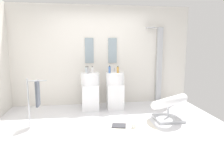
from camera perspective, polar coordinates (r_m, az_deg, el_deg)
ground_plane at (r=3.91m, az=-1.11°, el=-15.48°), size 4.80×3.60×0.04m
rear_partition at (r=5.22m, az=-3.31°, el=5.56°), size 4.80×0.10×2.60m
pedestal_sink_left at (r=4.79m, az=-6.37°, el=-4.69°), size 0.45×0.45×1.01m
pedestal_sink_right at (r=4.84m, az=0.90°, el=-4.48°), size 0.45×0.45×1.01m
vanity_mirror_left at (r=5.13m, az=-6.69°, el=6.99°), size 0.22×0.03×0.65m
vanity_mirror_right at (r=5.18m, az=0.13°, el=7.06°), size 0.22×0.03×0.65m
shower_column at (r=5.47m, az=13.54°, el=3.17°), size 0.49×0.24×2.05m
lounge_chair at (r=4.30m, az=16.26°, el=-8.32°), size 1.07×1.07×0.65m
towel_rack at (r=4.05m, az=-21.37°, el=-5.50°), size 0.37×0.22×0.95m
area_rug at (r=3.96m, az=5.14°, el=-14.80°), size 0.98×0.70×0.01m
magazine_charcoal at (r=3.92m, az=2.04°, el=-14.76°), size 0.31×0.27×0.02m
coffee_mug at (r=3.85m, az=6.42°, el=-14.71°), size 0.09×0.09×0.09m
soap_bottle_clear at (r=4.81m, az=-7.61°, el=1.41°), size 0.05×0.05×0.15m
soap_bottle_amber at (r=4.67m, az=1.70°, el=1.38°), size 0.05×0.05×0.17m
soap_bottle_white at (r=4.80m, az=-5.80°, el=1.44°), size 0.04×0.04×0.15m
soap_bottle_blue at (r=4.67m, az=-0.71°, el=1.45°), size 0.06×0.06×0.18m
soap_bottle_grey at (r=4.60m, az=-7.07°, el=1.28°), size 0.04×0.04×0.18m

